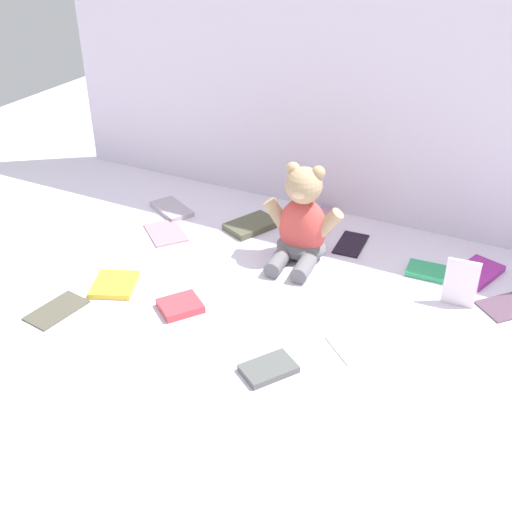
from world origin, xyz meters
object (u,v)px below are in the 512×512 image
object	(u,v)px
teddy_bear	(302,225)
book_case_13	(434,272)
book_case_7	(477,273)
book_case_10	(57,309)
book_case_3	(509,306)
book_case_11	(351,243)
book_case_9	(180,306)
book_case_4	(166,232)
book_case_5	(115,284)
book_case_1	(172,209)
book_case_2	(357,344)
book_case_6	(461,283)
book_case_12	(269,369)
book_case_0	(251,225)
book_case_8	(317,220)

from	to	relation	value
teddy_bear	book_case_13	size ratio (longest dim) A/B	1.94
book_case_7	book_case_10	bearing A→B (deg)	54.18
book_case_3	book_case_11	world-z (taller)	book_case_11
book_case_9	teddy_bear	bearing A→B (deg)	-78.27
book_case_4	book_case_13	xyz separation A→B (m)	(0.71, 0.12, 0.00)
book_case_4	book_case_11	xyz separation A→B (m)	(0.48, 0.17, -0.00)
book_case_4	book_case_5	bearing A→B (deg)	47.68
book_case_1	book_case_2	xyz separation A→B (m)	(0.69, -0.34, -0.00)
book_case_6	book_case_9	world-z (taller)	book_case_6
book_case_6	book_case_12	distance (m)	0.50
teddy_bear	book_case_5	size ratio (longest dim) A/B	2.30
book_case_0	book_case_1	size ratio (longest dim) A/B	1.02
book_case_9	book_case_12	size ratio (longest dim) A/B	0.86
book_case_1	book_case_2	bearing A→B (deg)	91.26
book_case_5	book_case_9	size ratio (longest dim) A/B	1.21
book_case_4	book_case_6	world-z (taller)	book_case_6
book_case_13	book_case_10	bearing A→B (deg)	122.66
book_case_1	book_case_4	size ratio (longest dim) A/B	1.00
book_case_3	book_case_8	distance (m)	0.58
book_case_8	book_case_13	xyz separation A→B (m)	(0.36, -0.13, -0.00)
book_case_2	book_case_12	world-z (taller)	book_case_12
teddy_bear	book_case_6	bearing A→B (deg)	-9.25
book_case_0	book_case_1	world-z (taller)	book_case_0
teddy_bear	book_case_5	xyz separation A→B (m)	(-0.34, -0.33, -0.09)
book_case_1	book_case_13	world-z (taller)	same
book_case_2	book_case_12	xyz separation A→B (m)	(-0.13, -0.16, 0.00)
book_case_5	book_case_11	xyz separation A→B (m)	(0.44, 0.45, -0.00)
book_case_8	book_case_9	xyz separation A→B (m)	(-0.12, -0.53, 0.00)
teddy_bear	book_case_13	bearing A→B (deg)	6.77
book_case_6	book_case_9	xyz separation A→B (m)	(-0.56, -0.31, -0.05)
book_case_7	book_case_4	bearing A→B (deg)	30.75
book_case_9	book_case_11	world-z (taller)	book_case_9
book_case_3	book_case_6	bearing A→B (deg)	-117.10
book_case_10	book_case_7	bearing A→B (deg)	-137.09
teddy_bear	book_case_6	world-z (taller)	teddy_bear
teddy_bear	book_case_2	xyz separation A→B (m)	(0.25, -0.28, -0.09)
teddy_bear	book_case_7	xyz separation A→B (m)	(0.42, 0.12, -0.09)
book_case_1	book_case_3	bearing A→B (deg)	114.40
book_case_4	book_case_11	bearing A→B (deg)	149.39
book_case_7	book_case_8	distance (m)	0.46
book_case_8	book_case_6	bearing A→B (deg)	139.44
book_case_1	book_case_2	size ratio (longest dim) A/B	1.37
book_case_8	book_case_12	bearing A→B (deg)	90.21
book_case_3	book_case_5	world-z (taller)	book_case_5
book_case_2	book_case_7	xyz separation A→B (m)	(0.17, 0.39, 0.00)
book_case_2	book_case_4	xyz separation A→B (m)	(-0.63, 0.22, 0.00)
book_case_2	book_case_5	world-z (taller)	book_case_5
book_case_11	teddy_bear	bearing A→B (deg)	-132.64
book_case_0	book_case_9	xyz separation A→B (m)	(0.03, -0.42, 0.00)
book_case_5	book_case_6	xyz separation A→B (m)	(0.75, 0.30, 0.05)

